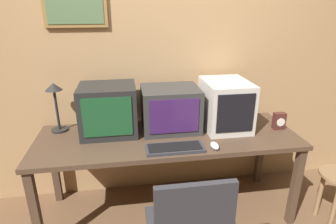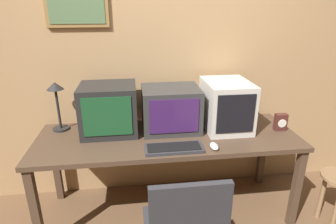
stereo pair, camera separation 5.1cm
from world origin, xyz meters
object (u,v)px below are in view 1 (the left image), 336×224
object	(u,v)px
monitor_center	(170,109)
mouse_near_keyboard	(215,146)
monitor_right	(225,105)
desk_lamp	(55,98)
side_stool	(336,187)
keyboard_main	(175,148)
desk_clock	(279,121)
monitor_left	(108,110)

from	to	relation	value
monitor_center	mouse_near_keyboard	distance (m)	0.49
monitor_right	desk_lamp	distance (m)	1.36
monitor_center	monitor_right	bearing A→B (deg)	-4.06
monitor_right	side_stool	size ratio (longest dim) A/B	0.97
monitor_center	side_stool	world-z (taller)	monitor_center
monitor_right	mouse_near_keyboard	size ratio (longest dim) A/B	4.08
monitor_center	keyboard_main	size ratio (longest dim) A/B	1.11
desk_clock	monitor_center	bearing A→B (deg)	170.67
monitor_left	monitor_center	world-z (taller)	monitor_left
monitor_left	desk_clock	size ratio (longest dim) A/B	3.09
monitor_left	desk_clock	world-z (taller)	monitor_left
monitor_right	desk_clock	world-z (taller)	monitor_right
monitor_center	desk_clock	xyz separation A→B (m)	(0.88, -0.14, -0.10)
monitor_right	monitor_left	bearing A→B (deg)	177.95
keyboard_main	side_stool	size ratio (longest dim) A/B	0.89
monitor_center	desk_lamp	xyz separation A→B (m)	(-0.90, 0.10, 0.11)
mouse_near_keyboard	desk_clock	world-z (taller)	desk_clock
desk_lamp	keyboard_main	bearing A→B (deg)	-28.13
monitor_left	side_stool	bearing A→B (deg)	-15.07
monitor_center	desk_lamp	world-z (taller)	desk_lamp
monitor_left	side_stool	world-z (taller)	monitor_left
monitor_left	desk_lamp	size ratio (longest dim) A/B	1.08
mouse_near_keyboard	monitor_right	bearing A→B (deg)	61.27
keyboard_main	desk_lamp	xyz separation A→B (m)	(-0.87, 0.46, 0.27)
monitor_center	keyboard_main	distance (m)	0.40
desk_lamp	monitor_left	bearing A→B (deg)	-13.57
monitor_left	keyboard_main	world-z (taller)	monitor_left
desk_lamp	side_stool	distance (m)	2.32
desk_lamp	desk_clock	bearing A→B (deg)	-7.84
monitor_center	desk_lamp	size ratio (longest dim) A/B	1.14
desk_clock	desk_lamp	distance (m)	1.81
mouse_near_keyboard	side_stool	xyz separation A→B (m)	(0.99, -0.09, -0.41)
desk_clock	desk_lamp	bearing A→B (deg)	172.16
keyboard_main	monitor_right	bearing A→B (deg)	34.70
monitor_right	keyboard_main	xyz separation A→B (m)	(-0.48, -0.33, -0.18)
side_stool	mouse_near_keyboard	bearing A→B (deg)	175.02
monitor_right	desk_clock	bearing A→B (deg)	-14.70
monitor_left	keyboard_main	distance (m)	0.62
monitor_center	keyboard_main	xyz separation A→B (m)	(-0.03, -0.36, -0.16)
side_stool	monitor_right	bearing A→B (deg)	151.47
keyboard_main	desk_clock	world-z (taller)	desk_clock
keyboard_main	desk_lamp	world-z (taller)	desk_lamp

